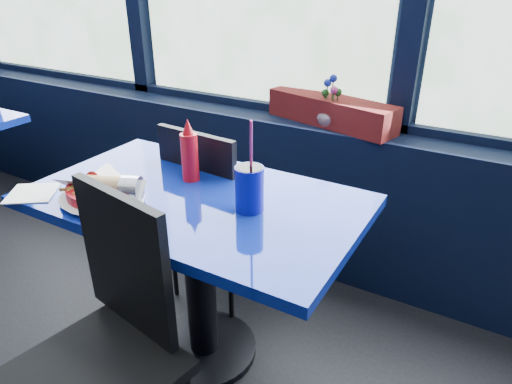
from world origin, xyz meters
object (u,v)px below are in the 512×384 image
ketchup_bottle (190,154)px  chair_near_back (213,206)px  near_table (197,239)px  chair_near_front (109,331)px  planter_box (331,111)px  flower_vase (330,112)px  food_basket (102,193)px  soda_cup (249,188)px

ketchup_bottle → chair_near_back: bearing=104.8°
near_table → chair_near_front: 0.50m
planter_box → flower_vase: 0.05m
near_table → flower_vase: (0.18, 0.83, 0.31)m
near_table → food_basket: bearing=-140.8°
food_basket → soda_cup: bearing=25.4°
planter_box → near_table: bearing=-86.3°
food_basket → ketchup_bottle: (0.15, 0.30, 0.07)m
chair_near_front → planter_box: bearing=95.2°
chair_near_front → food_basket: 0.48m
near_table → flower_vase: bearing=78.0°
flower_vase → near_table: bearing=-102.0°
chair_near_front → food_basket: bearing=144.6°
planter_box → chair_near_front: bearing=-80.6°
near_table → food_basket: size_ratio=4.10×
near_table → chair_near_front: bearing=-85.0°
chair_near_front → chair_near_back: (-0.19, 0.82, -0.02)m
near_table → food_basket: food_basket is taller
chair_near_back → flower_vase: flower_vase is taller
planter_box → flower_vase: flower_vase is taller
food_basket → ketchup_bottle: ketchup_bottle is taller
food_basket → chair_near_front: bearing=-44.4°
soda_cup → near_table: bearing=-177.5°
flower_vase → food_basket: flower_vase is taller
chair_near_front → flower_vase: 1.38m
planter_box → ketchup_bottle: 0.81m
chair_near_back → flower_vase: bearing=-118.3°
ketchup_bottle → near_table: bearing=-48.3°
soda_cup → planter_box: bearing=93.7°
chair_near_back → planter_box: bearing=-115.5°
chair_near_back → food_basket: (-0.09, -0.52, 0.27)m
flower_vase → ketchup_bottle: flower_vase is taller
chair_near_back → food_basket: 0.59m
chair_near_front → chair_near_back: bearing=113.8°
planter_box → flower_vase: size_ratio=2.68×
chair_near_back → flower_vase: size_ratio=3.68×
flower_vase → food_basket: 1.12m
near_table → soda_cup: bearing=2.5°
near_table → ketchup_bottle: 0.32m
planter_box → soda_cup: size_ratio=2.01×
flower_vase → soda_cup: size_ratio=0.75×
planter_box → ketchup_bottle: ketchup_bottle is taller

